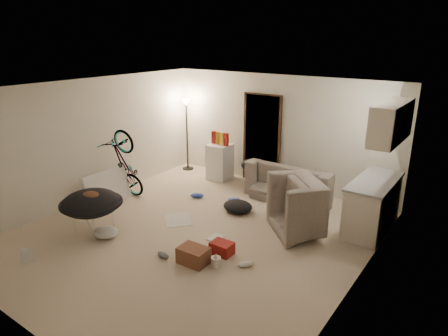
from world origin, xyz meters
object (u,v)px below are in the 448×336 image
Objects in this scene: armchair at (316,212)px; drink_case_b at (222,248)px; sofa at (291,186)px; bicycle at (126,178)px; mini_fridge at (220,162)px; juicer at (216,261)px; saucer_chair at (92,208)px; kitchen_counter at (372,205)px; floor_lamp at (187,119)px; drink_case_a at (194,255)px; tv_box at (107,187)px.

drink_case_b is at bearing 105.12° from armchair.
bicycle is at bearing 33.64° from sofa.
juicer is (2.23, -3.17, -0.34)m from mini_fridge.
kitchen_counter is at bearing 37.17° from saucer_chair.
kitchen_counter is 1.86m from sofa.
floor_lamp is 2.13× the size of mini_fridge.
drink_case_a is (2.07, 0.23, -0.32)m from saucer_chair.
armchair is at bearing -24.56° from mini_fridge.
mini_fridge is at bearing 21.25° from armchair.
sofa is at bearing 165.93° from kitchen_counter.
drink_case_a is 2.07× the size of juicer.
drink_case_a is at bearing -116.38° from bicycle.
mini_fridge is (-2.96, 1.22, 0.06)m from armchair.
kitchen_counter reaches higher than saucer_chair.
bicycle reaches higher than sofa.
sofa is 1.75× the size of saucer_chair.
kitchen_counter reaches higher than drink_case_a.
mini_fridge is 3.52m from drink_case_b.
tv_box is (-4.73, -2.01, -0.09)m from kitchen_counter.
mini_fridge is (1.09, -0.10, -0.88)m from floor_lamp.
bicycle reaches higher than drink_case_a.
kitchen_counter is 3.35× the size of drink_case_a.
mini_fridge reaches higher than drink_case_b.
floor_lamp is 3.21m from sofa.
armchair reaches higher than drink_case_a.
armchair is at bearing 60.10° from drink_case_b.
drink_case_a is at bearing -62.14° from mini_fridge.
floor_lamp reaches higher than saucer_chair.
armchair reaches higher than sofa.
juicer reaches higher than drink_case_b.
armchair is 1.06× the size of tv_box.
armchair is at bearing 132.29° from sofa.
sofa is 5.44× the size of drink_case_b.
saucer_chair is 3.11× the size of drink_case_b.
sofa reaches higher than juicer.
bicycle reaches higher than tv_box.
saucer_chair is 1.27m from tv_box.
mini_fridge is 0.79× the size of saucer_chair.
drink_case_a is at bearing -123.97° from kitchen_counter.
juicer is (0.29, -3.07, -0.18)m from sofa.
armchair is 2.50× the size of drink_case_a.
bicycle is 1.42× the size of saucer_chair.
mini_fridge is (-3.74, 0.55, -0.02)m from kitchen_counter.
sofa is at bearing 91.85° from drink_case_b.
kitchen_counter is 4.36× the size of drink_case_b.
floor_lamp is at bearing 136.17° from drink_case_b.
armchair is 4.17m from tv_box.
armchair is at bearing 36.18° from saucer_chair.
tv_box is 3.07× the size of drink_case_b.
mini_fridge is (0.99, 2.05, 0.02)m from bicycle.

